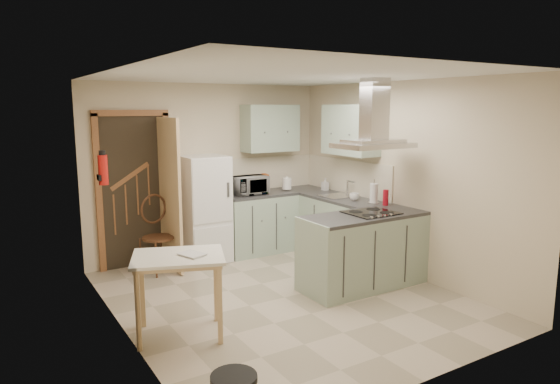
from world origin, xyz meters
TOP-DOWN VIEW (x-y plane):
  - floor at (0.00, 0.00)m, footprint 4.20×4.20m
  - ceiling at (0.00, 0.00)m, footprint 4.20×4.20m
  - back_wall at (0.00, 2.10)m, footprint 3.60×0.00m
  - left_wall at (-1.80, 0.00)m, footprint 0.00×4.20m
  - right_wall at (1.80, 0.00)m, footprint 0.00×4.20m
  - doorway at (-1.10, 2.07)m, footprint 1.10×0.12m
  - fridge at (-0.20, 1.80)m, footprint 0.60×0.60m
  - counter_back at (0.66, 1.80)m, footprint 1.08×0.60m
  - counter_right at (1.50, 1.12)m, footprint 0.60×1.95m
  - splashback at (0.96, 2.09)m, footprint 1.68×0.02m
  - wall_cabinet_back at (0.95, 1.93)m, footprint 0.85×0.35m
  - wall_cabinet_right at (1.62, 0.85)m, footprint 0.35×0.90m
  - peninsula at (1.02, -0.18)m, footprint 1.55×0.65m
  - hob at (1.12, -0.18)m, footprint 0.58×0.50m
  - extractor_hood at (1.12, -0.18)m, footprint 0.90×0.55m
  - sink at (1.50, 0.95)m, footprint 0.45×0.40m
  - fire_extinguisher at (-1.74, 0.90)m, footprint 0.10×0.10m
  - drop_leaf_table at (-1.36, -0.28)m, footprint 1.01×0.89m
  - bentwood_chair at (-0.94, 1.64)m, footprint 0.53×0.53m
  - microwave at (0.51, 1.76)m, footprint 0.49×0.34m
  - kettle at (1.16, 1.78)m, footprint 0.15×0.15m
  - cereal_box at (0.87, 1.93)m, footprint 0.10×0.18m
  - soap_bottle at (1.66, 1.47)m, footprint 0.09×0.09m
  - paper_towel at (1.59, 0.29)m, footprint 0.11×0.11m
  - cup at (1.49, 0.57)m, footprint 0.14×0.14m
  - red_bottle at (1.61, 0.09)m, footprint 0.09×0.09m
  - book at (-1.33, -0.37)m, footprint 0.24×0.28m

SIDE VIEW (x-z plane):
  - floor at x=0.00m, z-range 0.00..0.00m
  - drop_leaf_table at x=-1.36m, z-range 0.00..0.79m
  - counter_back at x=0.66m, z-range 0.00..0.90m
  - counter_right at x=1.50m, z-range 0.00..0.90m
  - peninsula at x=1.02m, z-range 0.00..0.90m
  - bentwood_chair at x=-0.94m, z-range 0.00..0.94m
  - fridge at x=-0.20m, z-range 0.00..1.50m
  - book at x=-1.33m, z-range 0.79..0.90m
  - sink at x=1.50m, z-range 0.90..0.91m
  - hob at x=1.12m, z-range 0.90..0.91m
  - cup at x=1.49m, z-range 0.90..1.00m
  - soap_bottle at x=1.66m, z-range 0.90..1.09m
  - red_bottle at x=1.61m, z-range 0.90..1.11m
  - kettle at x=1.16m, z-range 0.90..1.11m
  - cereal_box at x=0.87m, z-range 0.90..1.16m
  - microwave at x=0.51m, z-range 0.90..1.17m
  - paper_towel at x=1.59m, z-range 0.90..1.17m
  - doorway at x=-1.10m, z-range 0.00..2.10m
  - splashback at x=0.96m, z-range 0.90..1.40m
  - back_wall at x=0.00m, z-range -0.55..3.05m
  - left_wall at x=-1.80m, z-range -0.85..3.35m
  - right_wall at x=1.80m, z-range -0.85..3.35m
  - fire_extinguisher at x=-1.74m, z-range 1.34..1.66m
  - extractor_hood at x=1.12m, z-range 1.67..1.77m
  - wall_cabinet_back at x=0.95m, z-range 1.50..2.20m
  - wall_cabinet_right at x=1.62m, z-range 1.50..2.20m
  - ceiling at x=0.00m, z-range 2.50..2.50m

